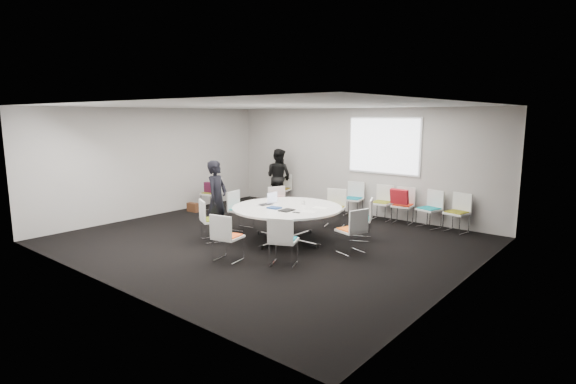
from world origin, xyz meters
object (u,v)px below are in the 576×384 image
Objects in this scene: chair_back_b at (381,210)px; maroon_bag at (211,187)px; chair_ring_b at (361,227)px; laptop at (268,205)px; chair_back_c at (403,213)px; cup at (303,202)px; chair_back_a at (353,205)px; chair_ring_c at (334,215)px; person_main at (217,198)px; chair_ring_g at (228,246)px; chair_back_d at (429,216)px; chair_ring_e at (241,218)px; brown_bag at (193,207)px; conference_table at (287,215)px; chair_ring_d at (280,212)px; chair_ring_f at (212,228)px; person_back at (279,177)px; chair_ring_a at (351,239)px; chair_spare_left at (212,200)px; chair_person_back at (282,195)px; chair_back_e at (457,220)px; chair_ring_h at (283,250)px.

maroon_bag is (-4.35, -1.81, 0.34)m from chair_back_b.
laptop is (-1.57, -1.21, 0.47)m from chair_ring_b.
chair_back_c is 9.78× the size of cup.
chair_back_a is at bearing 27.27° from maroon_bag.
person_main is (-1.56, -2.27, 0.55)m from chair_ring_c.
chair_ring_g is at bearing 82.44° from chair_back_a.
person_main is at bearing 132.58° from chair_ring_g.
chair_back_d is 2.20× the size of maroon_bag.
chair_ring_e is 2.45m from brown_bag.
chair_ring_c is (0.08, 1.66, -0.27)m from conference_table.
chair_ring_d is 3.53m from chair_back_d.
chair_back_a is 2.61m from cup.
chair_ring_f is 2.20× the size of maroon_bag.
chair_ring_d is at bearing 129.23° from person_back.
chair_back_b is (0.83, -0.01, 0.00)m from chair_back_a.
chair_back_a is (-0.20, 2.96, -0.27)m from conference_table.
chair_back_c is at bearing 22.93° from chair_ring_a.
chair_ring_b is 9.78× the size of cup.
chair_back_a is 3.94m from chair_spare_left.
chair_ring_a and chair_ring_b have the same top height.
chair_person_back reaches higher than brown_bag.
chair_ring_f is at bearing 65.52° from chair_back_a.
chair_spare_left is 2.57× the size of laptop.
chair_back_e is (1.00, 2.85, 0.00)m from chair_ring_a.
chair_ring_b is 1.89m from chair_back_c.
chair_back_e is at bearing 169.84° from chair_back_a.
chair_ring_a is 3.11m from person_main.
chair_spare_left reaches higher than cup.
chair_ring_f is 2.44× the size of brown_bag.
maroon_bag is (-2.58, 0.03, 0.34)m from chair_ring_d.
chair_ring_e is at bearing 56.23° from chair_back_a.
chair_back_b is (0.63, 2.95, -0.27)m from conference_table.
chair_ring_c is at bearing 37.34° from chair_ring_b.
maroon_bag is at bearing 19.17° from chair_back_b.
chair_ring_h reaches higher than maroon_bag.
chair_ring_f reaches higher than conference_table.
chair_ring_d is at bearing 135.83° from conference_table.
chair_ring_c is 1.00× the size of chair_person_back.
chair_spare_left is at bearing 166.01° from chair_ring_f.
chair_ring_h is 9.78× the size of cup.
chair_person_back is (-2.65, 2.96, -0.27)m from conference_table.
chair_ring_e is at bearing 107.84° from chair_ring_a.
brown_bag is (-0.14, -0.55, -0.16)m from chair_spare_left.
chair_ring_b and chair_back_e have the same top height.
chair_ring_d is 3.05m from chair_ring_g.
chair_ring_a is 3.02m from chair_back_e.
chair_ring_a is 1.99m from laptop.
chair_ring_e and chair_back_d have the same top height.
chair_ring_h is at bearing 14.94° from chair_ring_g.
chair_ring_h is at bearing 95.00° from chair_back_d.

